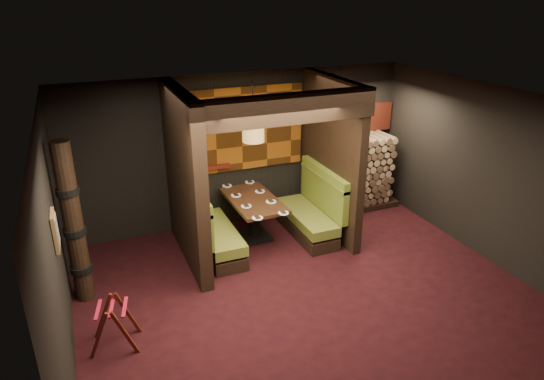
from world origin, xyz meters
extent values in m
cube|color=black|center=(0.00, 0.00, -0.01)|extent=(6.50, 5.50, 0.02)
cube|color=black|center=(0.00, 0.00, 2.86)|extent=(6.50, 5.50, 0.02)
cube|color=black|center=(0.00, 2.76, 1.43)|extent=(6.50, 0.02, 2.85)
cube|color=black|center=(0.00, -2.76, 1.43)|extent=(6.50, 0.02, 2.85)
cube|color=black|center=(-3.26, 0.00, 1.43)|extent=(0.02, 5.50, 2.85)
cube|color=black|center=(3.26, 0.00, 1.43)|extent=(0.02, 5.50, 2.85)
cube|color=black|center=(-1.35, 1.65, 1.43)|extent=(0.20, 2.20, 2.85)
cube|color=black|center=(1.30, 1.70, 1.43)|extent=(0.15, 2.10, 2.85)
cube|color=black|center=(-0.02, 0.70, 2.63)|extent=(2.85, 0.18, 0.44)
cube|color=#8B4911|center=(-0.02, 2.71, 1.82)|extent=(2.40, 0.06, 1.55)
cube|color=#8B4911|center=(-1.23, 1.82, 1.85)|extent=(0.04, 1.85, 1.45)
cube|color=#5B1811|center=(-0.60, 2.65, 1.18)|extent=(0.60, 0.12, 0.07)
cube|color=black|center=(-0.85, 1.65, 0.11)|extent=(0.55, 1.60, 0.22)
cube|color=#606A27|center=(-0.85, 1.65, 0.36)|extent=(0.55, 1.60, 0.18)
cube|color=#4A662A|center=(-1.19, 1.65, 0.75)|extent=(0.12, 1.60, 0.78)
cube|color=#606A27|center=(-1.19, 1.65, 1.10)|extent=(0.15, 1.60, 0.06)
cube|color=black|center=(0.82, 1.65, 0.11)|extent=(0.55, 1.60, 0.22)
cube|color=#606A27|center=(0.82, 1.65, 0.36)|extent=(0.55, 1.60, 0.18)
cube|color=#4A662A|center=(1.16, 1.65, 0.75)|extent=(0.12, 1.60, 0.78)
cube|color=#606A27|center=(1.16, 1.65, 1.10)|extent=(0.15, 1.60, 0.06)
cube|color=black|center=(-0.12, 1.88, 0.03)|extent=(0.56, 0.56, 0.06)
cylinder|color=black|center=(-0.12, 1.88, 0.36)|extent=(0.20, 0.20, 0.72)
cube|color=#3C2217|center=(-0.12, 1.88, 0.75)|extent=(0.83, 1.49, 0.06)
cylinder|color=white|center=(-0.33, 1.12, 0.78)|extent=(0.18, 0.18, 0.01)
cube|color=black|center=(-0.33, 1.12, 0.80)|extent=(0.07, 0.11, 0.02)
cylinder|color=white|center=(0.13, 1.13, 0.78)|extent=(0.18, 0.18, 0.01)
cube|color=black|center=(0.13, 1.13, 0.80)|extent=(0.07, 0.11, 0.02)
cylinder|color=white|center=(-0.34, 1.62, 0.78)|extent=(0.18, 0.18, 0.01)
cube|color=black|center=(-0.34, 1.62, 0.80)|extent=(0.07, 0.11, 0.02)
cylinder|color=white|center=(0.12, 1.63, 0.78)|extent=(0.18, 0.18, 0.01)
cube|color=black|center=(0.12, 1.63, 0.80)|extent=(0.07, 0.11, 0.02)
cylinder|color=white|center=(-0.35, 2.13, 0.78)|extent=(0.18, 0.18, 0.01)
cube|color=black|center=(-0.35, 2.13, 0.80)|extent=(0.07, 0.11, 0.02)
cylinder|color=white|center=(0.11, 2.14, 0.78)|extent=(0.18, 0.18, 0.01)
cube|color=black|center=(0.11, 2.14, 0.80)|extent=(0.07, 0.11, 0.02)
cylinder|color=white|center=(-0.37, 2.63, 0.78)|extent=(0.18, 0.18, 0.01)
cube|color=black|center=(-0.37, 2.63, 0.80)|extent=(0.07, 0.11, 0.02)
cylinder|color=white|center=(0.09, 2.64, 0.78)|extent=(0.18, 0.18, 0.01)
cube|color=black|center=(0.09, 2.64, 0.80)|extent=(0.07, 0.11, 0.02)
cylinder|color=olive|center=(-0.12, 1.83, 2.07)|extent=(0.37, 0.37, 0.45)
sphere|color=#FFC672|center=(-0.12, 1.83, 2.07)|extent=(0.18, 0.18, 0.18)
cylinder|color=black|center=(-0.12, 1.83, 2.57)|extent=(0.02, 0.02, 0.55)
cube|color=olive|center=(-3.22, 0.10, 1.62)|extent=(0.04, 0.36, 0.46)
cube|color=#3F3F3F|center=(-3.20, 0.10, 1.62)|extent=(0.01, 0.27, 0.36)
cube|color=#43120B|center=(-2.94, -0.29, 0.30)|extent=(0.31, 0.10, 0.68)
cube|color=#43120B|center=(-2.63, -0.35, 0.30)|extent=(0.31, 0.10, 0.68)
cube|color=#43120B|center=(-2.86, 0.10, 0.30)|extent=(0.31, 0.10, 0.68)
cube|color=#43120B|center=(-2.55, 0.04, 0.30)|extent=(0.31, 0.10, 0.68)
cube|color=maroon|center=(-2.90, -0.09, 0.55)|extent=(0.13, 0.42, 0.01)
cube|color=maroon|center=(-2.74, -0.13, 0.55)|extent=(0.13, 0.42, 0.01)
cube|color=maroon|center=(-2.59, -0.16, 0.55)|extent=(0.13, 0.42, 0.01)
cylinder|color=black|center=(-3.05, 1.10, 1.20)|extent=(0.26, 0.26, 2.40)
cylinder|color=black|center=(-3.05, 1.10, 0.50)|extent=(0.31, 0.31, 0.09)
cylinder|color=black|center=(-3.05, 1.10, 1.10)|extent=(0.31, 0.31, 0.09)
cylinder|color=black|center=(-3.05, 1.10, 1.70)|extent=(0.31, 0.31, 0.09)
cube|color=black|center=(2.29, 2.35, 0.06)|extent=(1.73, 0.70, 0.12)
cube|color=brown|center=(2.29, 2.35, 0.81)|extent=(1.73, 0.70, 1.38)
cube|color=maroon|center=(2.29, 2.68, 1.78)|extent=(1.83, 0.10, 0.56)
cube|color=black|center=(1.39, 1.96, 1.43)|extent=(0.08, 0.08, 2.85)
camera|label=1|loc=(-2.80, -5.47, 4.22)|focal=32.00mm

